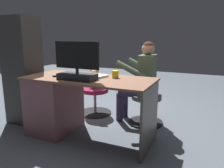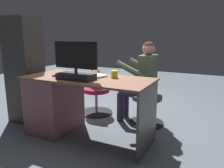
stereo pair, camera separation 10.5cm
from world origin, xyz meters
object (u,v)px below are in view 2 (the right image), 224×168
monitor (76,68)px  visitor_chair (147,107)px  computer_mouse (66,73)px  teddy_bear (96,80)px  office_chair_teddy (96,99)px  keyboard (85,75)px  cup (114,74)px  desk (61,102)px  tv_remote (59,75)px  person (142,78)px

monitor → visitor_chair: 1.22m
computer_mouse → visitor_chair: 1.21m
computer_mouse → teddy_bear: 0.75m
teddy_bear → office_chair_teddy: bearing=90.0°
computer_mouse → teddy_bear: size_ratio=0.31×
keyboard → cup: (-0.37, -0.07, 0.03)m
desk → keyboard: bearing=-169.8°
keyboard → monitor: bearing=97.0°
computer_mouse → visitor_chair: (-0.88, -0.66, -0.52)m
office_chair_teddy → teddy_bear: bearing=-90.0°
computer_mouse → office_chair_teddy: 0.88m
tv_remote → teddy_bear: bearing=-62.5°
keyboard → computer_mouse: computer_mouse is taller
monitor → computer_mouse: monitor is taller
monitor → keyboard: (0.03, -0.21, -0.13)m
desk → teddy_bear: size_ratio=4.99×
desk → teddy_bear: desk is taller
computer_mouse → tv_remote: 0.14m
monitor → teddy_bear: monitor is taller
computer_mouse → keyboard: bearing=179.5°
desk → computer_mouse: 0.38m
teddy_bear → person: person is taller
cup → visitor_chair: bearing=-110.5°
desk → person: person is taller
desk → computer_mouse: (-0.05, -0.06, 0.37)m
office_chair_teddy → teddy_bear: (0.00, -0.01, 0.31)m
keyboard → tv_remote: size_ratio=2.80×
computer_mouse → teddy_bear: bearing=-91.6°
desk → keyboard: 0.50m
keyboard → teddy_bear: keyboard is taller
tv_remote → visitor_chair: 1.29m
computer_mouse → tv_remote: (0.00, 0.14, -0.01)m
desk → teddy_bear: 0.80m
person → cup: bearing=77.0°
visitor_chair → teddy_bear: bearing=-4.4°
cup → teddy_bear: size_ratio=0.28×
keyboard → office_chair_teddy: 0.92m
tv_remote → teddy_bear: size_ratio=0.48×
monitor → visitor_chair: (-0.56, -0.87, -0.64)m
keyboard → visitor_chair: (-0.59, -0.66, -0.51)m
monitor → cup: (-0.34, -0.28, -0.09)m
visitor_chair → person: (0.08, -0.01, 0.41)m
desk → tv_remote: size_ratio=10.29×
keyboard → computer_mouse: (0.29, -0.00, 0.01)m
person → office_chair_teddy: bearing=-3.6°
computer_mouse → cup: bearing=-174.3°
monitor → computer_mouse: (0.31, -0.22, -0.12)m
keyboard → tv_remote: 0.32m
computer_mouse → office_chair_teddy: (-0.02, -0.71, -0.52)m
teddy_bear → tv_remote: bearing=88.3°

